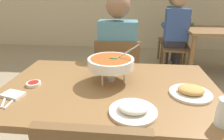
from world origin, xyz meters
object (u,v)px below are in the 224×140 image
Objects in this scene: chair_diner_main at (117,76)px; drink_glass at (224,114)px; sauce_dish at (34,84)px; patron_bg_left at (174,25)px; patron_bg_middle at (176,29)px; diner_main at (118,53)px; chair_bg_middle at (176,43)px; curry_bowl at (111,63)px; appetizer_plate at (191,92)px; rice_plate at (133,109)px; chair_bg_left at (176,37)px; dining_table_main at (110,101)px; dining_table_far at (216,38)px.

drink_glass is (0.54, -1.07, 0.31)m from chair_diner_main.
patron_bg_left is at bearing 62.77° from sauce_dish.
sauce_dish is 0.07× the size of patron_bg_middle.
diner_main is 1.23m from drink_glass.
curry_bowl is at bearing -112.36° from chair_bg_middle.
patron_bg_middle reaches higher than drink_glass.
chair_diner_main is 1.24m from drink_glass.
chair_diner_main is 0.97m from appetizer_plate.
rice_plate is 0.27× the size of chair_bg_left.
chair_bg_middle is 0.24m from patron_bg_middle.
drink_glass is 3.05m from patron_bg_left.
diner_main is at bearing -116.92° from chair_bg_left.
patron_bg_left is (0.92, 2.69, 0.09)m from dining_table_main.
dining_table_far is at bearing 61.17° from rice_plate.
drink_glass is at bearing -98.34° from chair_bg_left.
curry_bowl is 0.37× the size of chair_bg_left.
appetizer_plate is at bearing 33.03° from rice_plate.
dining_table_main is at bearing -88.97° from curry_bowl.
patron_bg_middle reaches higher than dining_table_main.
chair_bg_left reaches higher than dining_table_main.
drink_glass is 2.70m from dining_table_far.
patron_bg_left reaches higher than chair_bg_middle.
chair_diner_main is 1.77m from chair_bg_middle.
sauce_dish reaches higher than dining_table_far.
drink_glass is (0.54, -1.10, 0.07)m from diner_main.
sauce_dish is (-0.49, -0.11, -0.12)m from curry_bowl.
rice_plate reaches higher than sauce_dish.
dining_table_far is (1.50, 1.42, -0.12)m from diner_main.
drink_glass is at bearing -110.81° from dining_table_far.
appetizer_plate is 2.79m from patron_bg_left.
sauce_dish is (-0.49, -0.04, 0.12)m from dining_table_main.
dining_table_far is at bearing 54.45° from curry_bowl.
chair_bg_middle is 0.69× the size of patron_bg_left.
chair_bg_left is (0.99, 1.95, -0.24)m from diner_main.
dining_table_main is at bearing -111.64° from chair_bg_middle.
dining_table_main is at bearing 4.23° from sauce_dish.
rice_plate is 0.27× the size of chair_bg_middle.
curry_bowl is 0.25× the size of patron_bg_left.
chair_diner_main is 1.06m from rice_plate.
drink_glass is (0.40, -0.06, 0.04)m from rice_plate.
diner_main is 0.96m from appetizer_plate.
chair_bg_left is 1.00× the size of chair_bg_middle.
patron_bg_left is (-0.59, 0.51, 0.12)m from dining_table_far.
diner_main is at bearing -115.42° from patron_bg_left.
sauce_dish is at bearing 158.73° from rice_plate.
patron_bg_middle is at bearing -98.06° from patron_bg_left.
dining_table_main is 2.65m from dining_table_far.
chair_bg_left is (0.85, 3.00, -0.27)m from rice_plate.
chair_diner_main is 1.00× the size of chair_bg_middle.
chair_bg_middle is (0.75, 2.53, -0.27)m from rice_plate.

